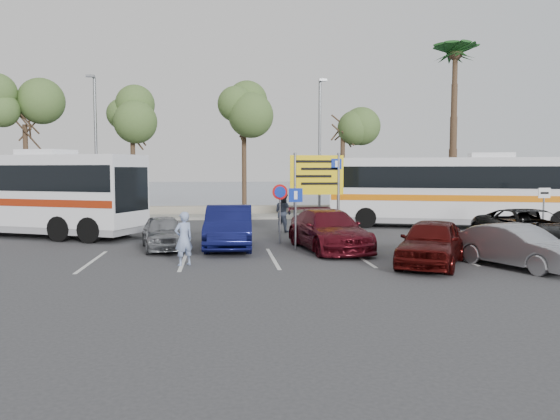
{
  "coord_description": "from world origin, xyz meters",
  "views": [
    {
      "loc": [
        -2.88,
        -18.75,
        2.96
      ],
      "look_at": [
        -0.53,
        3.0,
        1.3
      ],
      "focal_mm": 35.0,
      "sensor_mm": 36.0,
      "label": 1
    }
  ],
  "objects": [
    {
      "name": "ground",
      "position": [
        0.0,
        0.0,
        0.0
      ],
      "size": [
        120.0,
        120.0,
        0.0
      ],
      "primitive_type": "plane",
      "color": "#323335",
      "rests_on": "ground"
    },
    {
      "name": "car_maroon",
      "position": [
        1.0,
        0.66,
        0.73
      ],
      "size": [
        2.76,
        5.27,
        1.46
      ],
      "primitive_type": "imported",
      "rotation": [
        0.0,
        0.0,
        0.15
      ],
      "color": "#550E18",
      "rests_on": "ground"
    },
    {
      "name": "tree_far_left",
      "position": [
        -14.0,
        14.0,
        6.33
      ],
      "size": [
        3.2,
        3.2,
        7.6
      ],
      "color": "#382619",
      "rests_on": "kerb_strip"
    },
    {
      "name": "car_blue",
      "position": [
        -2.6,
        1.5,
        0.79
      ],
      "size": [
        1.89,
        4.88,
        1.59
      ],
      "primitive_type": "imported",
      "rotation": [
        0.0,
        0.0,
        -0.04
      ],
      "color": "#10144C",
      "rests_on": "ground"
    },
    {
      "name": "lane_markings",
      "position": [
        -1.14,
        -1.0,
        0.0
      ],
      "size": [
        12.02,
        4.2,
        0.01
      ],
      "primitive_type": null,
      "color": "silver",
      "rests_on": "ground"
    },
    {
      "name": "coach_bus_left",
      "position": [
        -12.0,
        6.5,
        1.75
      ],
      "size": [
        12.08,
        7.34,
        3.77
      ],
      "color": "silver",
      "rests_on": "ground"
    },
    {
      "name": "seawall",
      "position": [
        0.0,
        16.0,
        0.3
      ],
      "size": [
        48.0,
        0.8,
        0.6
      ],
      "primitive_type": "cube",
      "color": "gray",
      "rests_on": "ground"
    },
    {
      "name": "palm_tree",
      "position": [
        11.5,
        14.0,
        9.87
      ],
      "size": [
        4.8,
        4.8,
        11.2
      ],
      "color": "#382619",
      "rests_on": "kerb_strip"
    },
    {
      "name": "direction_sign",
      "position": [
        1.0,
        3.2,
        2.43
      ],
      "size": [
        2.2,
        0.12,
        3.6
      ],
      "color": "slate",
      "rests_on": "ground"
    },
    {
      "name": "sign_parking",
      "position": [
        -0.2,
        0.79,
        1.47
      ],
      "size": [
        0.5,
        0.07,
        2.25
      ],
      "color": "slate",
      "rests_on": "ground"
    },
    {
      "name": "pedestrian_far",
      "position": [
        0.0,
        6.5,
        0.91
      ],
      "size": [
        1.11,
        1.13,
        1.83
      ],
      "primitive_type": "imported",
      "rotation": [
        0.0,
        0.0,
        2.3
      ],
      "color": "#363E52",
      "rests_on": "ground"
    },
    {
      "name": "coach_bus_right",
      "position": [
        8.62,
        7.46,
        1.73
      ],
      "size": [
        12.18,
        6.12,
        3.73
      ],
      "color": "silver",
      "rests_on": "ground"
    },
    {
      "name": "pedestrian_near",
      "position": [
        -4.03,
        -2.0,
        0.83
      ],
      "size": [
        0.72,
        0.66,
        1.65
      ],
      "primitive_type": "imported",
      "rotation": [
        0.0,
        0.0,
        3.7
      ],
      "color": "#879AC5",
      "rests_on": "ground"
    },
    {
      "name": "tree_mid",
      "position": [
        -1.5,
        14.0,
        6.65
      ],
      "size": [
        3.2,
        3.2,
        8.0
      ],
      "color": "#382619",
      "rests_on": "kerb_strip"
    },
    {
      "name": "car_red",
      "position": [
        3.5,
        -2.82,
        0.71
      ],
      "size": [
        3.58,
        4.47,
        1.43
      ],
      "primitive_type": "imported",
      "rotation": [
        0.0,
        0.0,
        -0.53
      ],
      "color": "#410A09",
      "rests_on": "ground"
    },
    {
      "name": "tree_right",
      "position": [
        4.5,
        14.0,
        6.17
      ],
      "size": [
        3.2,
        3.2,
        7.4
      ],
      "color": "#382619",
      "rests_on": "kerb_strip"
    },
    {
      "name": "sign_taxi",
      "position": [
        9.8,
        1.49,
        1.42
      ],
      "size": [
        0.5,
        0.07,
        2.2
      ],
      "color": "slate",
      "rests_on": "ground"
    },
    {
      "name": "tree_left",
      "position": [
        -8.0,
        14.0,
        6.0
      ],
      "size": [
        3.2,
        3.2,
        7.2
      ],
      "color": "#382619",
      "rests_on": "kerb_strip"
    },
    {
      "name": "suv_black",
      "position": [
        8.3,
        -0.12,
        0.74
      ],
      "size": [
        2.61,
        5.39,
        1.48
      ],
      "primitive_type": "imported",
      "rotation": [
        0.0,
        0.0,
        -0.03
      ],
      "color": "black",
      "rests_on": "ground"
    },
    {
      "name": "sea",
      "position": [
        0.0,
        60.0,
        0.01
      ],
      "size": [
        140.0,
        140.0,
        0.0
      ],
      "primitive_type": "plane",
      "color": "#39465C",
      "rests_on": "ground"
    },
    {
      "name": "kerb_strip",
      "position": [
        0.0,
        14.0,
        0.07
      ],
      "size": [
        44.0,
        2.4,
        0.15
      ],
      "primitive_type": "cube",
      "color": "gray",
      "rests_on": "ground"
    },
    {
      "name": "street_lamp_left",
      "position": [
        -10.0,
        13.52,
        4.6
      ],
      "size": [
        0.45,
        1.15,
        8.01
      ],
      "color": "slate",
      "rests_on": "kerb_strip"
    },
    {
      "name": "sign_no_stop",
      "position": [
        -0.6,
        2.38,
        1.58
      ],
      "size": [
        0.6,
        0.08,
        2.35
      ],
      "color": "slate",
      "rests_on": "ground"
    },
    {
      "name": "street_lamp_right",
      "position": [
        3.0,
        13.52,
        4.6
      ],
      "size": [
        0.45,
        1.15,
        8.01
      ],
      "color": "slate",
      "rests_on": "kerb_strip"
    },
    {
      "name": "car_silver_b",
      "position": [
        5.9,
        -3.5,
        0.65
      ],
      "size": [
        2.79,
        4.14,
        1.29
      ],
      "primitive_type": "imported",
      "rotation": [
        0.0,
        0.0,
        0.4
      ],
      "color": "gray",
      "rests_on": "ground"
    },
    {
      "name": "car_silver_a",
      "position": [
        -5.0,
        1.5,
        0.62
      ],
      "size": [
        2.12,
        3.86,
        1.25
      ],
      "primitive_type": "imported",
      "rotation": [
        0.0,
        0.0,
        0.19
      ],
      "color": "gray",
      "rests_on": "ground"
    }
  ]
}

